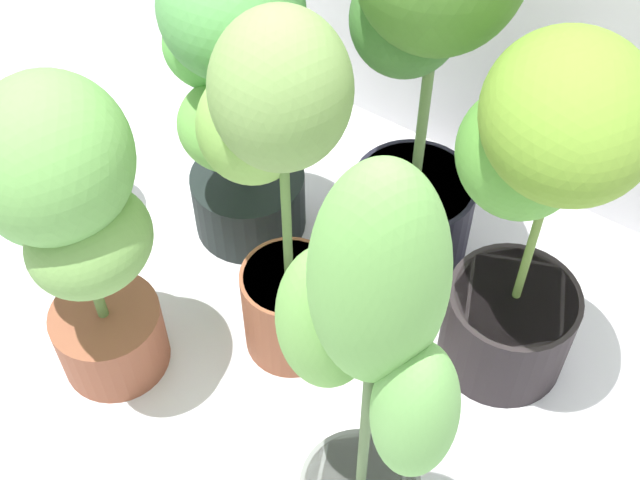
{
  "coord_description": "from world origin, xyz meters",
  "views": [
    {
      "loc": [
        0.57,
        -0.63,
        1.54
      ],
      "look_at": [
        -0.0,
        0.21,
        0.31
      ],
      "focal_mm": 48.54,
      "sensor_mm": 36.0,
      "label": 1
    }
  ],
  "objects_px": {
    "potted_plant_front_left": "(69,215)",
    "potted_plant_back_center": "(425,57)",
    "potted_plant_back_left": "(236,86)",
    "floor_fan": "(47,127)",
    "potted_plant_center": "(277,173)",
    "potted_plant_back_right": "(535,202)",
    "potted_plant_front_right": "(366,385)"
  },
  "relations": [
    {
      "from": "potted_plant_back_right",
      "to": "potted_plant_front_left",
      "type": "xyz_separation_m",
      "value": [
        -0.64,
        -0.46,
        -0.01
      ]
    },
    {
      "from": "potted_plant_back_center",
      "to": "potted_plant_back_left",
      "type": "distance_m",
      "value": 0.38
    },
    {
      "from": "potted_plant_center",
      "to": "potted_plant_back_right",
      "type": "distance_m",
      "value": 0.44
    },
    {
      "from": "potted_plant_center",
      "to": "potted_plant_front_left",
      "type": "relative_size",
      "value": 1.13
    },
    {
      "from": "potted_plant_center",
      "to": "potted_plant_back_center",
      "type": "distance_m",
      "value": 0.36
    },
    {
      "from": "potted_plant_back_center",
      "to": "potted_plant_back_right",
      "type": "height_order",
      "value": "potted_plant_back_center"
    },
    {
      "from": "potted_plant_center",
      "to": "potted_plant_front_right",
      "type": "bearing_deg",
      "value": -37.4
    },
    {
      "from": "potted_plant_front_right",
      "to": "potted_plant_front_left",
      "type": "relative_size",
      "value": 1.28
    },
    {
      "from": "potted_plant_front_right",
      "to": "potted_plant_front_left",
      "type": "bearing_deg",
      "value": 178.24
    },
    {
      "from": "potted_plant_front_right",
      "to": "floor_fan",
      "type": "height_order",
      "value": "potted_plant_front_right"
    },
    {
      "from": "potted_plant_front_left",
      "to": "potted_plant_back_center",
      "type": "bearing_deg",
      "value": 60.6
    },
    {
      "from": "potted_plant_back_right",
      "to": "potted_plant_front_left",
      "type": "relative_size",
      "value": 1.09
    },
    {
      "from": "potted_plant_front_right",
      "to": "floor_fan",
      "type": "distance_m",
      "value": 1.01
    },
    {
      "from": "potted_plant_front_right",
      "to": "floor_fan",
      "type": "bearing_deg",
      "value": 164.98
    },
    {
      "from": "potted_plant_front_left",
      "to": "potted_plant_back_left",
      "type": "height_order",
      "value": "potted_plant_back_left"
    },
    {
      "from": "potted_plant_back_right",
      "to": "potted_plant_back_left",
      "type": "xyz_separation_m",
      "value": [
        -0.63,
        -0.02,
        -0.04
      ]
    },
    {
      "from": "potted_plant_back_right",
      "to": "floor_fan",
      "type": "height_order",
      "value": "potted_plant_back_right"
    },
    {
      "from": "potted_plant_back_left",
      "to": "floor_fan",
      "type": "height_order",
      "value": "potted_plant_back_left"
    },
    {
      "from": "potted_plant_back_center",
      "to": "potted_plant_back_left",
      "type": "relative_size",
      "value": 1.25
    },
    {
      "from": "potted_plant_back_center",
      "to": "potted_plant_back_right",
      "type": "distance_m",
      "value": 0.34
    },
    {
      "from": "potted_plant_center",
      "to": "floor_fan",
      "type": "height_order",
      "value": "potted_plant_center"
    },
    {
      "from": "potted_plant_front_left",
      "to": "potted_plant_back_left",
      "type": "xyz_separation_m",
      "value": [
        0.01,
        0.44,
        -0.02
      ]
    },
    {
      "from": "potted_plant_center",
      "to": "potted_plant_back_center",
      "type": "bearing_deg",
      "value": 76.94
    },
    {
      "from": "potted_plant_center",
      "to": "potted_plant_back_right",
      "type": "bearing_deg",
      "value": 28.72
    },
    {
      "from": "potted_plant_back_right",
      "to": "potted_plant_back_left",
      "type": "height_order",
      "value": "potted_plant_back_right"
    },
    {
      "from": "potted_plant_back_right",
      "to": "floor_fan",
      "type": "distance_m",
      "value": 1.03
    },
    {
      "from": "floor_fan",
      "to": "potted_plant_back_right",
      "type": "bearing_deg",
      "value": -169.19
    },
    {
      "from": "potted_plant_front_left",
      "to": "potted_plant_back_left",
      "type": "bearing_deg",
      "value": 88.48
    },
    {
      "from": "potted_plant_back_left",
      "to": "floor_fan",
      "type": "relative_size",
      "value": 1.78
    },
    {
      "from": "potted_plant_back_center",
      "to": "floor_fan",
      "type": "xyz_separation_m",
      "value": [
        -0.69,
        -0.36,
        -0.26
      ]
    },
    {
      "from": "potted_plant_front_left",
      "to": "floor_fan",
      "type": "height_order",
      "value": "potted_plant_front_left"
    },
    {
      "from": "potted_plant_front_right",
      "to": "potted_plant_back_center",
      "type": "xyz_separation_m",
      "value": [
        -0.27,
        0.62,
        0.04
      ]
    }
  ]
}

